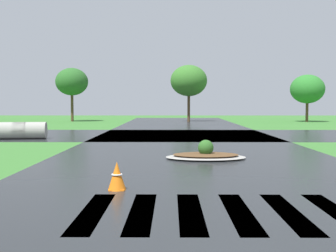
{
  "coord_description": "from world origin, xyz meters",
  "views": [
    {
      "loc": [
        -0.8,
        -3.82,
        2.03
      ],
      "look_at": [
        -0.91,
        9.9,
        1.24
      ],
      "focal_mm": 44.73,
      "sensor_mm": 36.0,
      "label": 1
    }
  ],
  "objects": [
    {
      "name": "traffic_cone",
      "position": [
        -2.06,
        5.72,
        0.32
      ],
      "size": [
        0.42,
        0.42,
        0.65
      ],
      "color": "orange",
      "rests_on": "ground"
    },
    {
      "name": "background_treeline",
      "position": [
        -3.5,
        39.67,
        3.84
      ],
      "size": [
        39.72,
        4.26,
        5.88
      ],
      "color": "#4C3823",
      "rests_on": "ground"
    },
    {
      "name": "asphalt_cross_road",
      "position": [
        0.0,
        21.95,
        0.0
      ],
      "size": [
        90.0,
        9.45,
        0.01
      ],
      "primitive_type": "cube",
      "color": "#232628",
      "rests_on": "ground"
    },
    {
      "name": "drainage_pipe_stack",
      "position": [
        -9.12,
        18.99,
        0.47
      ],
      "size": [
        2.9,
        1.29,
        0.94
      ],
      "color": "#9E9B93",
      "rests_on": "ground"
    },
    {
      "name": "median_island",
      "position": [
        0.43,
        11.07,
        0.14
      ],
      "size": [
        2.87,
        1.78,
        0.68
      ],
      "color": "#9E9B93",
      "rests_on": "ground"
    },
    {
      "name": "crosswalk_stripes",
      "position": [
        -0.0,
        3.78,
        0.0
      ],
      "size": [
        4.95,
        2.93,
        0.01
      ],
      "color": "white",
      "rests_on": "ground"
    },
    {
      "name": "asphalt_roadway",
      "position": [
        0.0,
        10.0,
        0.0
      ],
      "size": [
        10.5,
        80.0,
        0.01
      ],
      "primitive_type": "cube",
      "color": "#232628",
      "rests_on": "ground"
    }
  ]
}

